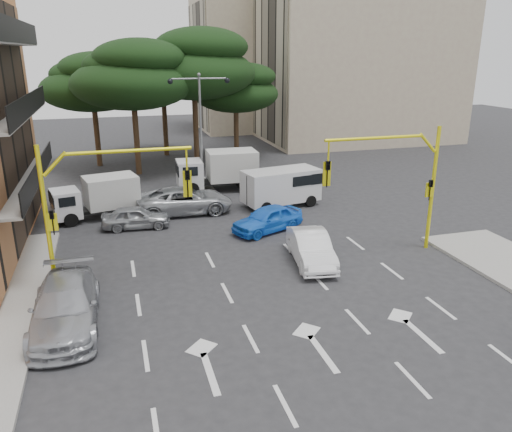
% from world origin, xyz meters
% --- Properties ---
extents(ground, '(120.00, 120.00, 0.00)m').
position_xyz_m(ground, '(0.00, 0.00, 0.00)').
color(ground, '#28282B').
rests_on(ground, ground).
extents(median_strip, '(1.40, 6.00, 0.15)m').
position_xyz_m(median_strip, '(0.00, 16.00, 0.07)').
color(median_strip, gray).
rests_on(median_strip, ground).
extents(apartment_beige_near, '(20.20, 12.15, 18.70)m').
position_xyz_m(apartment_beige_near, '(19.95, 32.00, 9.35)').
color(apartment_beige_near, tan).
rests_on(apartment_beige_near, ground).
extents(apartment_beige_far, '(16.20, 12.15, 16.70)m').
position_xyz_m(apartment_beige_far, '(12.95, 44.00, 8.35)').
color(apartment_beige_far, tan).
rests_on(apartment_beige_far, ground).
extents(pine_left_near, '(9.15, 9.15, 10.23)m').
position_xyz_m(pine_left_near, '(-3.94, 21.96, 7.60)').
color(pine_left_near, '#382616').
rests_on(pine_left_near, ground).
extents(pine_center, '(9.98, 9.98, 11.16)m').
position_xyz_m(pine_center, '(1.06, 23.96, 8.30)').
color(pine_center, '#382616').
rests_on(pine_center, ground).
extents(pine_left_far, '(8.32, 8.32, 9.30)m').
position_xyz_m(pine_left_far, '(-6.94, 25.96, 6.91)').
color(pine_left_far, '#382616').
rests_on(pine_left_far, ground).
extents(pine_right, '(7.49, 7.49, 8.37)m').
position_xyz_m(pine_right, '(5.06, 25.96, 6.22)').
color(pine_right, '#382616').
rests_on(pine_right, ground).
extents(pine_back, '(9.15, 9.15, 10.23)m').
position_xyz_m(pine_back, '(-0.94, 28.96, 7.60)').
color(pine_back, '#382616').
rests_on(pine_back, ground).
extents(signal_mast_right, '(5.79, 0.37, 6.00)m').
position_xyz_m(signal_mast_right, '(6.80, 1.99, 3.88)').
color(signal_mast_right, yellow).
rests_on(signal_mast_right, ground).
extents(signal_mast_left, '(5.79, 0.37, 6.00)m').
position_xyz_m(signal_mast_left, '(-6.80, 1.99, 3.88)').
color(signal_mast_left, yellow).
rests_on(signal_mast_left, ground).
extents(street_lamp_center, '(4.16, 0.36, 7.77)m').
position_xyz_m(street_lamp_center, '(0.00, 16.00, 5.43)').
color(street_lamp_center, slate).
rests_on(street_lamp_center, median_strip).
extents(car_white_hatch, '(2.21, 4.58, 1.45)m').
position_xyz_m(car_white_hatch, '(2.40, 1.89, 0.72)').
color(car_white_hatch, white).
rests_on(car_white_hatch, ground).
extents(car_blue_compact, '(4.41, 3.11, 1.40)m').
position_xyz_m(car_blue_compact, '(1.77, 6.49, 0.70)').
color(car_blue_compact, blue).
rests_on(car_blue_compact, ground).
extents(car_silver_wagon, '(2.30, 5.49, 1.58)m').
position_xyz_m(car_silver_wagon, '(-8.00, -0.91, 0.79)').
color(car_silver_wagon, '#A2A4AA').
rests_on(car_silver_wagon, ground).
extents(car_silver_cross_a, '(5.69, 2.70, 1.57)m').
position_xyz_m(car_silver_cross_a, '(-2.00, 10.93, 0.78)').
color(car_silver_cross_a, '#A3A7AB').
rests_on(car_silver_cross_a, ground).
extents(car_silver_cross_b, '(3.76, 1.75, 1.25)m').
position_xyz_m(car_silver_cross_b, '(-5.00, 9.00, 0.62)').
color(car_silver_cross_b, '#9A9DA1').
rests_on(car_silver_cross_b, ground).
extents(van_white, '(5.02, 2.94, 2.36)m').
position_xyz_m(van_white, '(3.99, 10.71, 1.18)').
color(van_white, silver).
rests_on(van_white, ground).
extents(box_truck_a, '(5.19, 3.07, 2.39)m').
position_xyz_m(box_truck_a, '(-7.04, 11.45, 1.19)').
color(box_truck_a, silver).
rests_on(box_truck_a, ground).
extents(box_truck_b, '(5.69, 2.61, 2.75)m').
position_xyz_m(box_truck_b, '(1.00, 15.50, 1.37)').
color(box_truck_b, silver).
rests_on(box_truck_b, ground).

